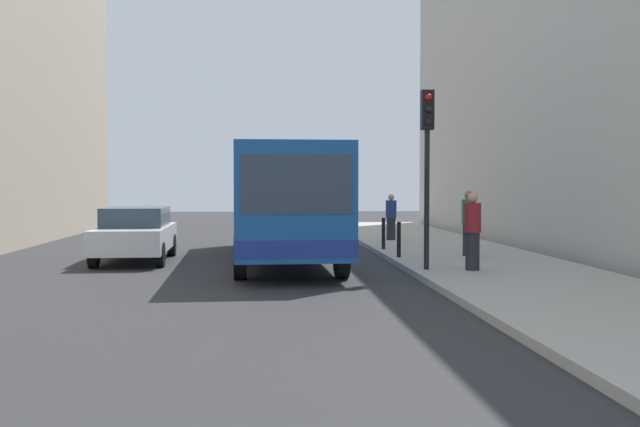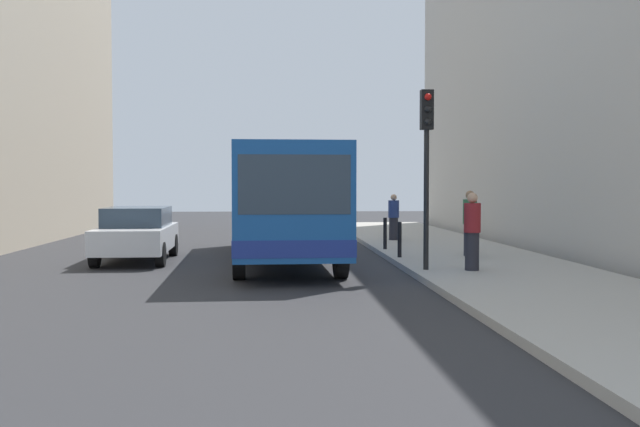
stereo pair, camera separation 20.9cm
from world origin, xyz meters
The scene contains 10 objects.
ground_plane centered at (0.00, 0.00, 0.00)m, with size 80.00×80.00×0.00m, color #2D2D30.
sidewalk centered at (5.40, 0.00, 0.07)m, with size 4.40×40.00×0.15m, color #ADA89E.
bus centered at (0.31, 2.25, 1.73)m, with size 2.85×11.09×3.00m.
car_beside_bus centered at (-3.66, 2.33, 0.78)m, with size 1.95×4.44×1.48m.
traffic_light centered at (3.55, -1.46, 3.01)m, with size 0.28×0.33×4.10m.
bollard_near centered at (3.45, 1.45, 0.62)m, with size 0.11×0.11×0.95m, color black.
bollard_mid centered at (3.45, 3.98, 0.62)m, with size 0.11×0.11×0.95m, color black.
pedestrian_near_signal centered at (4.56, -1.67, 1.03)m, with size 0.38×0.38×1.77m.
pedestrian_mid_sidewalk centered at (5.43, 1.72, 1.05)m, with size 0.38×0.38×1.79m.
pedestrian_far_sidewalk centered at (4.32, 7.64, 0.95)m, with size 0.38×0.38×1.61m.
Camera 1 is at (-0.20, -18.09, 2.09)m, focal length 41.43 mm.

